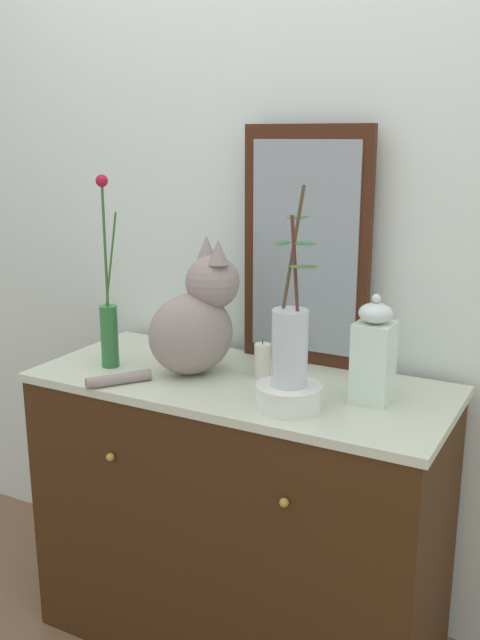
{
  "coord_description": "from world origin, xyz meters",
  "views": [
    {
      "loc": [
        0.91,
        -1.71,
        1.56
      ],
      "look_at": [
        0.0,
        0.0,
        1.05
      ],
      "focal_mm": 39.6,
      "sensor_mm": 36.0,
      "label": 1
    }
  ],
  "objects_px": {
    "jar_lidded_porcelain": "(374,354)",
    "candle_pillar": "(263,360)",
    "vase_glass_clear": "(290,342)",
    "mirror_leaning": "(306,248)",
    "sideboard": "(240,513)",
    "bowl_porcelain": "(289,396)",
    "cat_sitting": "(196,319)",
    "vase_slim_green": "(109,321)"
  },
  "relations": [
    {
      "from": "mirror_leaning",
      "to": "vase_slim_green",
      "type": "distance_m",
      "value": 0.64
    },
    {
      "from": "sideboard",
      "to": "mirror_leaning",
      "type": "xyz_separation_m",
      "value": [
        0.09,
        0.24,
        0.79
      ]
    },
    {
      "from": "sideboard",
      "to": "vase_slim_green",
      "type": "relative_size",
      "value": 2.11
    },
    {
      "from": "vase_glass_clear",
      "to": "candle_pillar",
      "type": "xyz_separation_m",
      "value": [
        -0.17,
        0.18,
        -0.13
      ]
    },
    {
      "from": "vase_slim_green",
      "to": "bowl_porcelain",
      "type": "relative_size",
      "value": 3.35
    },
    {
      "from": "bowl_porcelain",
      "to": "jar_lidded_porcelain",
      "type": "distance_m",
      "value": 0.25
    },
    {
      "from": "sideboard",
      "to": "vase_glass_clear",
      "type": "relative_size",
      "value": 2.4
    },
    {
      "from": "sideboard",
      "to": "mirror_leaning",
      "type": "distance_m",
      "value": 0.83
    },
    {
      "from": "bowl_porcelain",
      "to": "jar_lidded_porcelain",
      "type": "relative_size",
      "value": 0.59
    },
    {
      "from": "sideboard",
      "to": "jar_lidded_porcelain",
      "type": "distance_m",
      "value": 0.68
    },
    {
      "from": "vase_glass_clear",
      "to": "candle_pillar",
      "type": "height_order",
      "value": "vase_glass_clear"
    },
    {
      "from": "vase_slim_green",
      "to": "mirror_leaning",
      "type": "bearing_deg",
      "value": 32.49
    },
    {
      "from": "candle_pillar",
      "to": "bowl_porcelain",
      "type": "bearing_deg",
      "value": -47.68
    },
    {
      "from": "vase_glass_clear",
      "to": "mirror_leaning",
      "type": "bearing_deg",
      "value": 107.83
    },
    {
      "from": "jar_lidded_porcelain",
      "to": "candle_pillar",
      "type": "xyz_separation_m",
      "value": [
        -0.34,
        0.04,
        -0.08
      ]
    },
    {
      "from": "mirror_leaning",
      "to": "jar_lidded_porcelain",
      "type": "distance_m",
      "value": 0.44
    },
    {
      "from": "cat_sitting",
      "to": "bowl_porcelain",
      "type": "relative_size",
      "value": 2.45
    },
    {
      "from": "mirror_leaning",
      "to": "candle_pillar",
      "type": "xyz_separation_m",
      "value": [
        -0.05,
        -0.19,
        -0.31
      ]
    },
    {
      "from": "cat_sitting",
      "to": "sideboard",
      "type": "bearing_deg",
      "value": 1.25
    },
    {
      "from": "bowl_porcelain",
      "to": "jar_lidded_porcelain",
      "type": "bearing_deg",
      "value": 40.45
    },
    {
      "from": "mirror_leaning",
      "to": "bowl_porcelain",
      "type": "height_order",
      "value": "mirror_leaning"
    },
    {
      "from": "jar_lidded_porcelain",
      "to": "sideboard",
      "type": "bearing_deg",
      "value": -177.14
    },
    {
      "from": "vase_slim_green",
      "to": "vase_glass_clear",
      "type": "xyz_separation_m",
      "value": [
        0.62,
        -0.05,
        0.03
      ]
    },
    {
      "from": "mirror_leaning",
      "to": "jar_lidded_porcelain",
      "type": "relative_size",
      "value": 2.46
    },
    {
      "from": "vase_slim_green",
      "to": "vase_glass_clear",
      "type": "distance_m",
      "value": 0.63
    },
    {
      "from": "mirror_leaning",
      "to": "vase_glass_clear",
      "type": "distance_m",
      "value": 0.43
    },
    {
      "from": "sideboard",
      "to": "vase_slim_green",
      "type": "bearing_deg",
      "value": -169.28
    },
    {
      "from": "bowl_porcelain",
      "to": "mirror_leaning",
      "type": "bearing_deg",
      "value": 107.77
    },
    {
      "from": "jar_lidded_porcelain",
      "to": "candle_pillar",
      "type": "bearing_deg",
      "value": 174.13
    },
    {
      "from": "jar_lidded_porcelain",
      "to": "cat_sitting",
      "type": "bearing_deg",
      "value": -177.57
    },
    {
      "from": "sideboard",
      "to": "mirror_leaning",
      "type": "bearing_deg",
      "value": 68.84
    },
    {
      "from": "vase_glass_clear",
      "to": "jar_lidded_porcelain",
      "type": "distance_m",
      "value": 0.23
    },
    {
      "from": "mirror_leaning",
      "to": "candle_pillar",
      "type": "relative_size",
      "value": 6.4
    },
    {
      "from": "cat_sitting",
      "to": "candle_pillar",
      "type": "height_order",
      "value": "cat_sitting"
    },
    {
      "from": "sideboard",
      "to": "bowl_porcelain",
      "type": "height_order",
      "value": "bowl_porcelain"
    },
    {
      "from": "sideboard",
      "to": "mirror_leaning",
      "type": "height_order",
      "value": "mirror_leaning"
    },
    {
      "from": "cat_sitting",
      "to": "vase_slim_green",
      "type": "distance_m",
      "value": 0.28
    },
    {
      "from": "jar_lidded_porcelain",
      "to": "candle_pillar",
      "type": "relative_size",
      "value": 2.6
    },
    {
      "from": "sideboard",
      "to": "jar_lidded_porcelain",
      "type": "relative_size",
      "value": 4.17
    },
    {
      "from": "cat_sitting",
      "to": "bowl_porcelain",
      "type": "xyz_separation_m",
      "value": [
        0.36,
        -0.13,
        -0.13
      ]
    },
    {
      "from": "bowl_porcelain",
      "to": "candle_pillar",
      "type": "height_order",
      "value": "candle_pillar"
    },
    {
      "from": "mirror_leaning",
      "to": "candle_pillar",
      "type": "distance_m",
      "value": 0.37
    }
  ]
}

